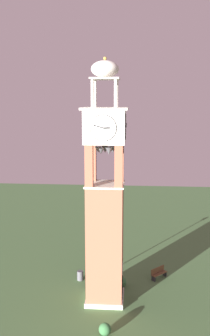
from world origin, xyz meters
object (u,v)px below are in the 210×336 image
object	(u,v)px
clock_tower	(105,206)
lamp_post	(108,244)
trash_bin	(80,275)
park_bench	(159,273)

from	to	relation	value
clock_tower	lamp_post	bearing A→B (deg)	1.89
clock_tower	trash_bin	distance (m)	7.97
park_bench	lamp_post	xyz separation A→B (m)	(0.79, 4.42, 2.11)
clock_tower	lamp_post	world-z (taller)	clock_tower
clock_tower	lamp_post	xyz separation A→B (m)	(4.76, 0.16, -4.75)
park_bench	trash_bin	world-z (taller)	park_bench
lamp_post	park_bench	bearing A→B (deg)	-100.18
clock_tower	park_bench	size ratio (longest dim) A/B	12.36
park_bench	lamp_post	size ratio (longest dim) A/B	0.39
clock_tower	trash_bin	bearing A→B (deg)	36.99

